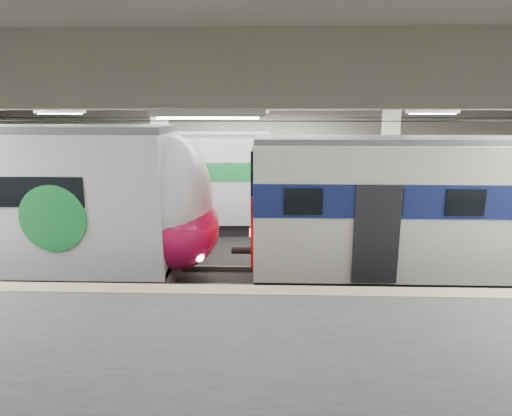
{
  "coord_description": "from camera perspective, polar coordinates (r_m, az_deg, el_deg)",
  "views": [
    {
      "loc": [
        0.86,
        -12.05,
        4.99
      ],
      "look_at": [
        0.43,
        1.0,
        2.0
      ],
      "focal_mm": 30.0,
      "sensor_mm": 36.0,
      "label": 1
    }
  ],
  "objects": [
    {
      "name": "station_hall",
      "position": [
        10.49,
        -2.82,
        3.31
      ],
      "size": [
        36.0,
        24.0,
        5.75
      ],
      "color": "black",
      "rests_on": "ground"
    },
    {
      "name": "far_train",
      "position": [
        18.88,
        -17.8,
        3.54
      ],
      "size": [
        12.74,
        2.89,
        4.1
      ],
      "rotation": [
        0.0,
        0.0,
        0.02
      ],
      "color": "silver",
      "rests_on": "ground"
    },
    {
      "name": "older_rer",
      "position": [
        13.69,
        27.31,
        -0.16
      ],
      "size": [
        12.85,
        2.84,
        4.26
      ],
      "color": "beige",
      "rests_on": "ground"
    }
  ]
}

